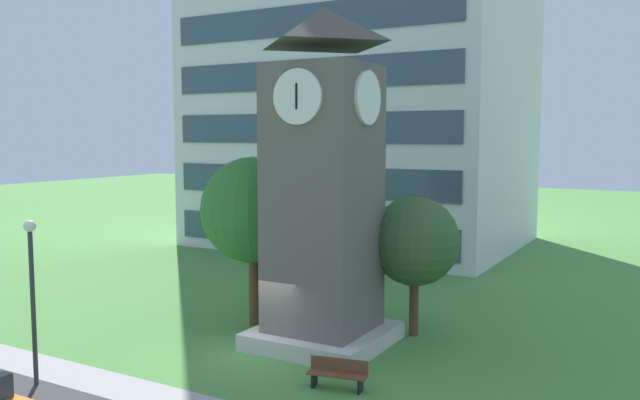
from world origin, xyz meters
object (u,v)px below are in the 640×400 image
(park_bench, at_px, (338,373))
(street_lamp, at_px, (32,281))
(clock_tower, at_px, (323,196))
(tree_streetside, at_px, (415,242))
(tree_by_building, at_px, (253,210))

(park_bench, xyz_separation_m, street_lamp, (-8.14, -4.26, 2.74))
(clock_tower, height_order, tree_streetside, clock_tower)
(tree_streetside, bearing_deg, tree_by_building, -162.66)
(clock_tower, bearing_deg, street_lamp, -126.39)
(tree_streetside, relative_size, tree_by_building, 0.79)
(clock_tower, xyz_separation_m, park_bench, (2.45, -3.47, -4.94))
(clock_tower, height_order, park_bench, clock_tower)
(clock_tower, xyz_separation_m, tree_by_building, (-3.56, 0.71, -0.77))
(street_lamp, bearing_deg, park_bench, 27.61)
(tree_by_building, bearing_deg, tree_streetside, 17.34)
(park_bench, height_order, street_lamp, street_lamp)
(tree_streetside, bearing_deg, street_lamp, -128.35)
(clock_tower, height_order, tree_by_building, clock_tower)
(tree_streetside, height_order, tree_by_building, tree_by_building)
(clock_tower, height_order, street_lamp, clock_tower)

